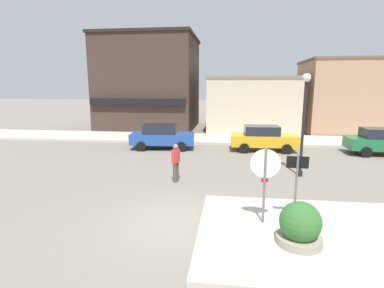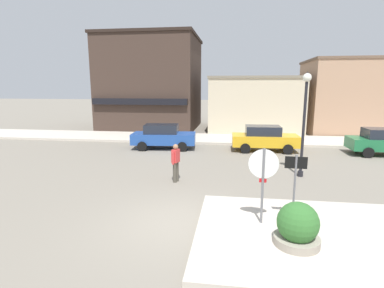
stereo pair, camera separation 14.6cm
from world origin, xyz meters
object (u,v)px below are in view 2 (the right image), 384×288
Objects in this scene: stop_sign at (263,176)px; parked_car_nearest at (163,136)px; one_way_sign at (295,182)px; pedestrian_crossing_near at (176,162)px; planter at (297,229)px; lamp_post at (305,110)px; parked_car_second at (264,138)px.

parked_car_nearest is (-5.29, 10.34, -0.71)m from stop_sign.
pedestrian_crossing_near is at bearing 139.12° from one_way_sign.
planter is 0.76× the size of pedestrian_crossing_near.
pedestrian_crossing_near is at bearing 130.41° from stop_sign.
planter is at bearing -50.86° from pedestrian_crossing_near.
lamp_post reaches higher than parked_car_nearest.
stop_sign is 0.94m from one_way_sign.
one_way_sign is at bearing -90.92° from parked_car_second.
lamp_post is at bearing 67.70° from stop_sign.
pedestrian_crossing_near is (-5.34, -1.51, -2.09)m from lamp_post.
pedestrian_crossing_near is at bearing 129.14° from planter.
pedestrian_crossing_near is (-4.08, 3.53, -0.46)m from one_way_sign.
stop_sign is at bearing -62.91° from parked_car_nearest.
one_way_sign is 10.33m from parked_car_second.
parked_car_nearest is at bearing 117.85° from planter.
pedestrian_crossing_near is (-4.25, -6.78, 0.06)m from parked_car_second.
lamp_post is at bearing 77.59° from planter.
stop_sign is at bearing -49.59° from pedestrian_crossing_near.
parked_car_second reaches higher than planter.
one_way_sign reaches higher than pedestrian_crossing_near.
pedestrian_crossing_near reaches higher than planter.
parked_car_second is 8.00m from pedestrian_crossing_near.
stop_sign reaches higher than planter.
parked_car_second is at bearing 101.74° from lamp_post.
pedestrian_crossing_near is (-3.94, 4.84, 0.31)m from planter.
planter is at bearing -62.15° from parked_car_nearest.
planter is 12.94m from parked_car_nearest.
parked_car_second is (-1.09, 5.26, -2.15)m from lamp_post.
lamp_post reaches higher than stop_sign.
one_way_sign is at bearing 13.13° from stop_sign.
lamp_post reaches higher than pedestrian_crossing_near.
parked_car_second is (0.30, 11.62, 0.25)m from planter.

